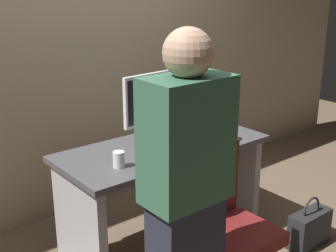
# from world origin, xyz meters

# --- Properties ---
(ground_plane) EXTENTS (9.00, 9.00, 0.00)m
(ground_plane) POSITION_xyz_m (0.00, 0.00, 0.00)
(ground_plane) COLOR brown
(wall_back) EXTENTS (6.40, 0.10, 3.00)m
(wall_back) POSITION_xyz_m (0.00, 0.90, 1.50)
(wall_back) COLOR tan
(wall_back) RESTS_ON ground
(desk) EXTENTS (1.45, 0.65, 0.75)m
(desk) POSITION_xyz_m (0.00, 0.00, 0.52)
(desk) COLOR #4C4C51
(desk) RESTS_ON ground
(office_chair) EXTENTS (0.52, 0.52, 0.94)m
(office_chair) POSITION_xyz_m (-0.12, -0.71, 0.43)
(office_chair) COLOR black
(office_chair) RESTS_ON ground
(person_at_desk) EXTENTS (0.40, 0.24, 1.64)m
(person_at_desk) POSITION_xyz_m (-0.54, -0.85, 0.84)
(person_at_desk) COLOR #262838
(person_at_desk) RESTS_ON ground
(monitor) EXTENTS (0.54, 0.15, 0.46)m
(monitor) POSITION_xyz_m (0.09, 0.21, 1.00)
(monitor) COLOR silver
(monitor) RESTS_ON desk
(keyboard) EXTENTS (0.44, 0.16, 0.02)m
(keyboard) POSITION_xyz_m (-0.01, -0.08, 0.76)
(keyboard) COLOR white
(keyboard) RESTS_ON desk
(mouse) EXTENTS (0.06, 0.10, 0.03)m
(mouse) POSITION_xyz_m (0.32, -0.06, 0.77)
(mouse) COLOR white
(mouse) RESTS_ON desk
(cup_near_keyboard) EXTENTS (0.07, 0.07, 0.10)m
(cup_near_keyboard) POSITION_xyz_m (-0.44, -0.13, 0.80)
(cup_near_keyboard) COLOR white
(cup_near_keyboard) RESTS_ON desk
(book_stack) EXTENTS (0.22, 0.21, 0.07)m
(book_stack) POSITION_xyz_m (0.50, 0.08, 0.79)
(book_stack) COLOR white
(book_stack) RESTS_ON desk
(cell_phone) EXTENTS (0.12, 0.16, 0.01)m
(cell_phone) POSITION_xyz_m (0.46, -0.19, 0.75)
(cell_phone) COLOR black
(cell_phone) RESTS_ON desk
(handbag) EXTENTS (0.34, 0.14, 0.38)m
(handbag) POSITION_xyz_m (0.78, -0.69, 0.14)
(handbag) COLOR #262628
(handbag) RESTS_ON ground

